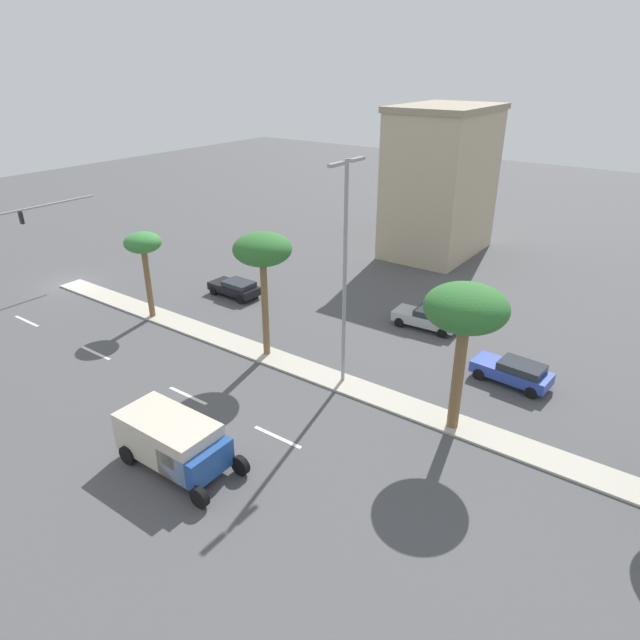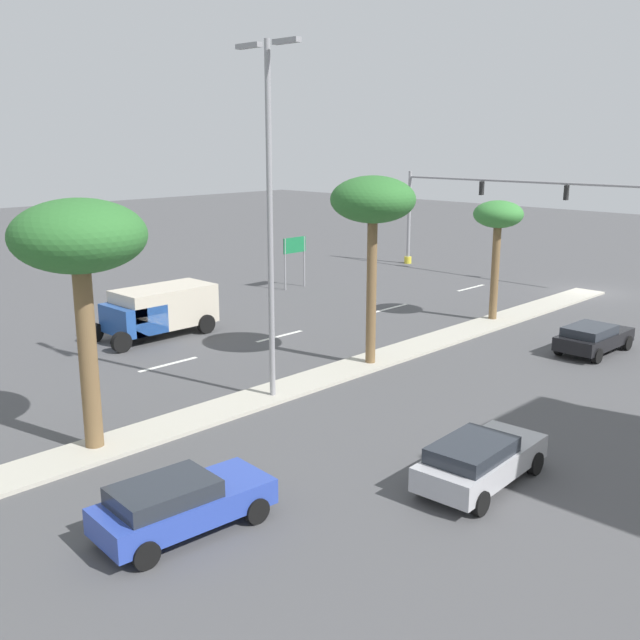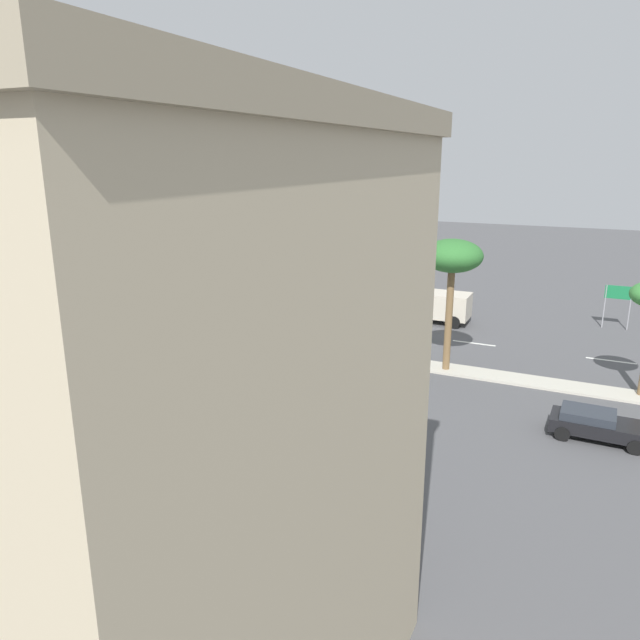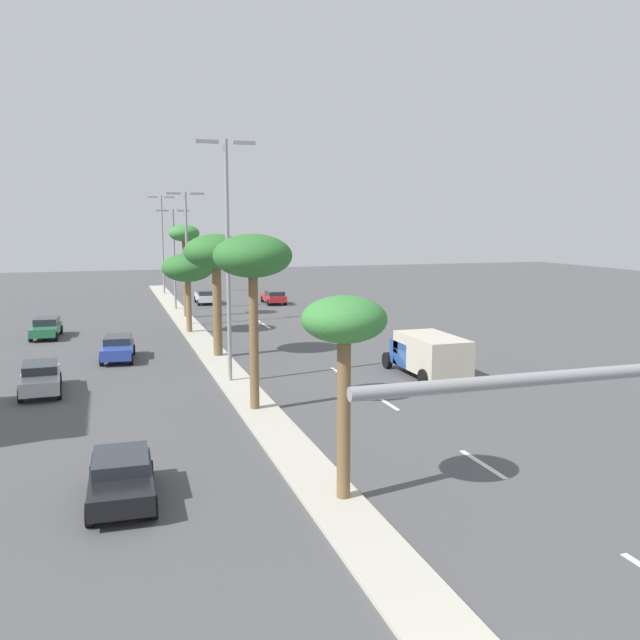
{
  "view_description": "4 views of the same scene",
  "coord_description": "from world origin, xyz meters",
  "px_view_note": "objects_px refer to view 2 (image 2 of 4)",
  "views": [
    {
      "loc": [
        22.25,
        40.54,
        16.25
      ],
      "look_at": [
        0.53,
        24.95,
        3.79
      ],
      "focal_mm": 31.45,
      "sensor_mm": 36.0,
      "label": 1
    },
    {
      "loc": [
        -18.83,
        42.58,
        8.99
      ],
      "look_at": [
        1.47,
        21.79,
        1.83
      ],
      "focal_mm": 41.54,
      "sensor_mm": 36.0,
      "label": 2
    },
    {
      "loc": [
        -32.42,
        13.4,
        11.95
      ],
      "look_at": [
        -3.55,
        26.94,
        3.13
      ],
      "focal_mm": 33.33,
      "sensor_mm": 36.0,
      "label": 3
    },
    {
      "loc": [
        -6.0,
        -6.95,
        8.07
      ],
      "look_at": [
        3.12,
        21.47,
        3.69
      ],
      "focal_mm": 37.43,
      "sensor_mm": 36.0,
      "label": 4
    }
  ],
  "objects_px": {
    "sedan_black_left": "(593,337)",
    "box_truck": "(157,310)",
    "palm_tree_far": "(373,204)",
    "palm_tree_inboard": "(79,242)",
    "traffic_signal_gantry": "(465,207)",
    "sedan_blue_trailing": "(180,503)",
    "directional_road_sign": "(295,251)",
    "palm_tree_rear": "(498,219)",
    "sedan_silver_rear": "(480,460)",
    "street_lamp_trailing": "(270,200)"
  },
  "relations": [
    {
      "from": "sedan_black_left",
      "to": "box_truck",
      "type": "distance_m",
      "value": 19.5
    },
    {
      "from": "palm_tree_far",
      "to": "palm_tree_inboard",
      "type": "xyz_separation_m",
      "value": [
        0.37,
        12.13,
        -0.34
      ]
    },
    {
      "from": "traffic_signal_gantry",
      "to": "palm_tree_inboard",
      "type": "distance_m",
      "value": 34.61
    },
    {
      "from": "sedan_blue_trailing",
      "to": "palm_tree_inboard",
      "type": "bearing_deg",
      "value": -9.9
    },
    {
      "from": "traffic_signal_gantry",
      "to": "directional_road_sign",
      "type": "height_order",
      "value": "traffic_signal_gantry"
    },
    {
      "from": "palm_tree_rear",
      "to": "sedan_silver_rear",
      "type": "bearing_deg",
      "value": 120.45
    },
    {
      "from": "sedan_blue_trailing",
      "to": "box_truck",
      "type": "bearing_deg",
      "value": -31.98
    },
    {
      "from": "palm_tree_rear",
      "to": "palm_tree_far",
      "type": "distance_m",
      "value": 10.13
    },
    {
      "from": "palm_tree_rear",
      "to": "sedan_black_left",
      "type": "distance_m",
      "value": 7.86
    },
    {
      "from": "palm_tree_far",
      "to": "sedan_silver_rear",
      "type": "xyz_separation_m",
      "value": [
        -9.09,
        6.2,
        -5.79
      ]
    },
    {
      "from": "directional_road_sign",
      "to": "sedan_black_left",
      "type": "relative_size",
      "value": 0.77
    },
    {
      "from": "box_truck",
      "to": "sedan_black_left",
      "type": "bearing_deg",
      "value": -143.94
    },
    {
      "from": "palm_tree_rear",
      "to": "box_truck",
      "type": "bearing_deg",
      "value": 54.64
    },
    {
      "from": "palm_tree_far",
      "to": "box_truck",
      "type": "relative_size",
      "value": 1.29
    },
    {
      "from": "sedan_silver_rear",
      "to": "palm_tree_inboard",
      "type": "bearing_deg",
      "value": 32.06
    },
    {
      "from": "sedan_silver_rear",
      "to": "box_truck",
      "type": "relative_size",
      "value": 0.76
    },
    {
      "from": "directional_road_sign",
      "to": "street_lamp_trailing",
      "type": "bearing_deg",
      "value": 133.94
    },
    {
      "from": "traffic_signal_gantry",
      "to": "palm_tree_far",
      "type": "xyz_separation_m",
      "value": [
        -9.71,
        21.16,
        2.07
      ]
    },
    {
      "from": "palm_tree_inboard",
      "to": "sedan_blue_trailing",
      "type": "bearing_deg",
      "value": 170.1
    },
    {
      "from": "palm_tree_rear",
      "to": "palm_tree_far",
      "type": "xyz_separation_m",
      "value": [
        -0.46,
        10.03,
        1.4
      ]
    },
    {
      "from": "palm_tree_far",
      "to": "sedan_blue_trailing",
      "type": "bearing_deg",
      "value": 112.39
    },
    {
      "from": "box_truck",
      "to": "sedan_blue_trailing",
      "type": "bearing_deg",
      "value": 148.02
    },
    {
      "from": "sedan_silver_rear",
      "to": "sedan_black_left",
      "type": "height_order",
      "value": "sedan_silver_rear"
    },
    {
      "from": "sedan_black_left",
      "to": "palm_tree_far",
      "type": "bearing_deg",
      "value": 54.45
    },
    {
      "from": "palm_tree_inboard",
      "to": "traffic_signal_gantry",
      "type": "bearing_deg",
      "value": -74.33
    },
    {
      "from": "directional_road_sign",
      "to": "box_truck",
      "type": "relative_size",
      "value": 0.54
    },
    {
      "from": "box_truck",
      "to": "street_lamp_trailing",
      "type": "bearing_deg",
      "value": 169.12
    },
    {
      "from": "traffic_signal_gantry",
      "to": "street_lamp_trailing",
      "type": "bearing_deg",
      "value": 110.24
    },
    {
      "from": "traffic_signal_gantry",
      "to": "street_lamp_trailing",
      "type": "height_order",
      "value": "street_lamp_trailing"
    },
    {
      "from": "palm_tree_inboard",
      "to": "sedan_blue_trailing",
      "type": "relative_size",
      "value": 1.68
    },
    {
      "from": "traffic_signal_gantry",
      "to": "sedan_black_left",
      "type": "bearing_deg",
      "value": 139.5
    },
    {
      "from": "street_lamp_trailing",
      "to": "sedan_silver_rear",
      "type": "relative_size",
      "value": 2.72
    },
    {
      "from": "palm_tree_inboard",
      "to": "directional_road_sign",
      "type": "bearing_deg",
      "value": -57.6
    },
    {
      "from": "box_truck",
      "to": "traffic_signal_gantry",
      "type": "bearing_deg",
      "value": -90.78
    },
    {
      "from": "traffic_signal_gantry",
      "to": "palm_tree_inboard",
      "type": "relative_size",
      "value": 2.5
    },
    {
      "from": "sedan_blue_trailing",
      "to": "sedan_black_left",
      "type": "relative_size",
      "value": 1.06
    },
    {
      "from": "palm_tree_rear",
      "to": "sedan_silver_rear",
      "type": "xyz_separation_m",
      "value": [
        -9.54,
        16.23,
        -4.39
      ]
    },
    {
      "from": "sedan_blue_trailing",
      "to": "sedan_black_left",
      "type": "bearing_deg",
      "value": -90.8
    },
    {
      "from": "directional_road_sign",
      "to": "palm_tree_rear",
      "type": "xyz_separation_m",
      "value": [
        -13.25,
        -1.14,
        2.81
      ]
    },
    {
      "from": "sedan_blue_trailing",
      "to": "street_lamp_trailing",
      "type": "bearing_deg",
      "value": -55.37
    },
    {
      "from": "sedan_silver_rear",
      "to": "traffic_signal_gantry",
      "type": "bearing_deg",
      "value": -55.51
    },
    {
      "from": "directional_road_sign",
      "to": "sedan_silver_rear",
      "type": "distance_m",
      "value": 27.38
    },
    {
      "from": "palm_tree_inboard",
      "to": "palm_tree_rear",
      "type": "bearing_deg",
      "value": -89.79
    },
    {
      "from": "palm_tree_inboard",
      "to": "palm_tree_far",
      "type": "bearing_deg",
      "value": -91.77
    },
    {
      "from": "directional_road_sign",
      "to": "street_lamp_trailing",
      "type": "relative_size",
      "value": 0.26
    },
    {
      "from": "sedan_black_left",
      "to": "street_lamp_trailing",
      "type": "bearing_deg",
      "value": 67.3
    },
    {
      "from": "sedan_silver_rear",
      "to": "box_truck",
      "type": "height_order",
      "value": "box_truck"
    },
    {
      "from": "palm_tree_far",
      "to": "street_lamp_trailing",
      "type": "distance_m",
      "value": 5.45
    },
    {
      "from": "sedan_silver_rear",
      "to": "box_truck",
      "type": "distance_m",
      "value": 19.33
    },
    {
      "from": "palm_tree_far",
      "to": "street_lamp_trailing",
      "type": "height_order",
      "value": "street_lamp_trailing"
    }
  ]
}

